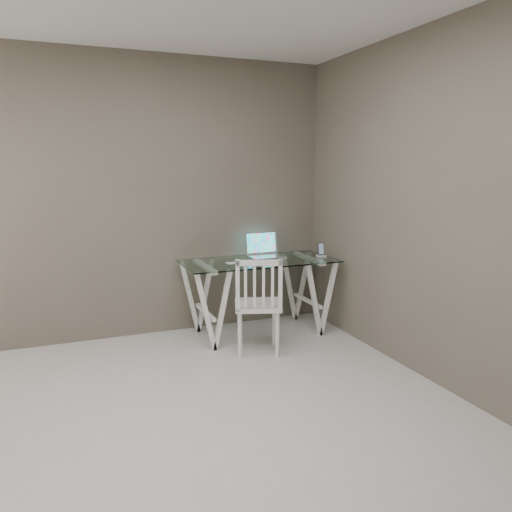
{
  "coord_description": "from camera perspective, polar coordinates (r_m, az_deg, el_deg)",
  "views": [
    {
      "loc": [
        -0.65,
        -2.6,
        1.66
      ],
      "look_at": [
        1.02,
        1.54,
        0.85
      ],
      "focal_mm": 35.0,
      "sensor_mm": 36.0,
      "label": 1
    }
  ],
  "objects": [
    {
      "name": "laptop",
      "position": [
        5.08,
        0.94,
        0.6
      ],
      "size": [
        0.35,
        0.29,
        0.25
      ],
      "color": "silver",
      "rests_on": "desk"
    },
    {
      "name": "phone_dock",
      "position": [
        5.12,
        7.45,
        0.37
      ],
      "size": [
        0.08,
        0.08,
        0.14
      ],
      "color": "white",
      "rests_on": "desk"
    },
    {
      "name": "desk",
      "position": [
        4.97,
        0.31,
        -4.61
      ],
      "size": [
        1.5,
        0.7,
        0.75
      ],
      "color": "silver",
      "rests_on": "ground"
    },
    {
      "name": "keyboard",
      "position": [
        4.75,
        -2.06,
        -0.78
      ],
      "size": [
        0.25,
        0.11,
        0.01
      ],
      "primitive_type": "cube",
      "color": "silver",
      "rests_on": "desk"
    },
    {
      "name": "chair",
      "position": [
        4.4,
        0.25,
        -5.2
      ],
      "size": [
        0.51,
        0.51,
        0.88
      ],
      "rotation": [
        0.0,
        0.0,
        -0.33
      ],
      "color": "white",
      "rests_on": "ground"
    },
    {
      "name": "mouse",
      "position": [
        4.59,
        0.22,
        -0.95
      ],
      "size": [
        0.12,
        0.07,
        0.04
      ],
      "primitive_type": "ellipsoid",
      "color": "silver",
      "rests_on": "desk"
    },
    {
      "name": "room",
      "position": [
        2.69,
        -9.65,
        11.32
      ],
      "size": [
        4.5,
        4.52,
        2.71
      ],
      "color": "#BBB9B3",
      "rests_on": "ground"
    }
  ]
}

